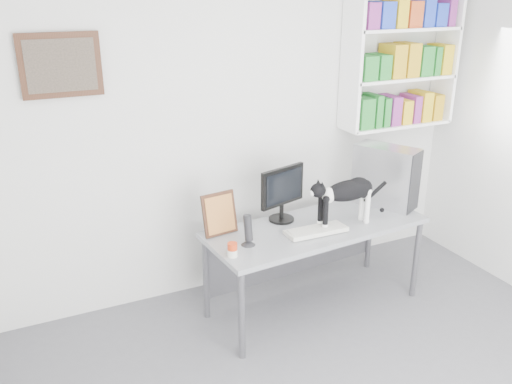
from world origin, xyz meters
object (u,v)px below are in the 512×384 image
monitor (282,194)px  speaker (248,230)px  leaning_print (219,213)px  soup_can (232,250)px  desk (315,266)px  keyboard (316,230)px  bookshelf (402,54)px  cat (346,202)px  pc_tower (385,176)px

monitor → speaker: size_ratio=1.87×
leaning_print → soup_can: bearing=-106.1°
desk → leaning_print: (-0.71, 0.18, 0.51)m
desk → keyboard: bearing=-127.6°
desk → keyboard: 0.39m
bookshelf → monitor: 1.62m
soup_can → cat: cat is taller
desk → monitor: size_ratio=3.87×
soup_can → bookshelf: bearing=20.9°
desk → pc_tower: pc_tower is taller
pc_tower → speaker: size_ratio=2.13×
monitor → speaker: 0.50m
soup_can → cat: 0.98m
keyboard → monitor: bearing=113.3°
speaker → soup_can: bearing=-153.7°
speaker → pc_tower: bearing=1.0°
bookshelf → pc_tower: size_ratio=2.51×
leaning_print → soup_can: leaning_print is taller
monitor → leaning_print: (-0.51, -0.02, -0.06)m
speaker → monitor: bearing=26.6°
desk → keyboard: size_ratio=3.70×
pc_tower → desk: bearing=162.7°
keyboard → soup_can: 0.70m
monitor → speaker: bearing=-162.0°
monitor → soup_can: size_ratio=4.43×
pc_tower → leaning_print: pc_tower is taller
pc_tower → monitor: bearing=148.3°
soup_can → speaker: bearing=34.0°
desk → leaning_print: bearing=161.4°
monitor → desk: bearing=-61.2°
desk → pc_tower: size_ratio=3.41×
pc_tower → leaning_print: (-1.42, 0.06, -0.09)m
speaker → soup_can: (-0.17, -0.11, -0.07)m
monitor → keyboard: monitor is taller
monitor → soup_can: 0.71m
keyboard → desk: bearing=58.4°
monitor → pc_tower: (0.90, -0.08, 0.03)m
bookshelf → pc_tower: (-0.38, -0.40, -0.90)m
bookshelf → desk: bearing=-154.6°
desk → speaker: 0.77m
pc_tower → soup_can: bearing=165.1°
monitor → soup_can: bearing=-162.1°
bookshelf → speaker: 2.07m
monitor → keyboard: bearing=-84.4°
keyboard → speaker: 0.54m
bookshelf → leaning_print: 2.08m
monitor → bookshelf: bearing=-2.3°
speaker → cat: (0.80, -0.01, 0.07)m
keyboard → pc_tower: size_ratio=0.92×
keyboard → speaker: size_ratio=1.96×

